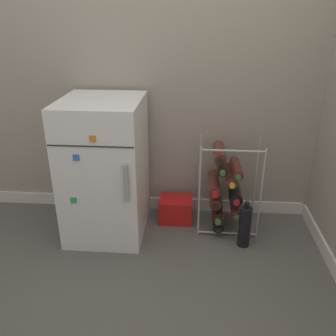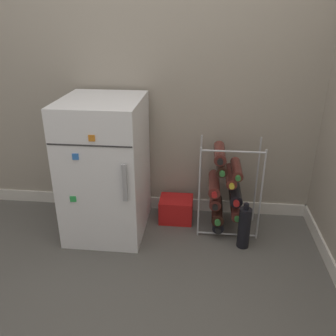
{
  "view_description": "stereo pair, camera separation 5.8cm",
  "coord_description": "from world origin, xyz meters",
  "views": [
    {
      "loc": [
        0.2,
        -1.74,
        1.39
      ],
      "look_at": [
        0.04,
        0.37,
        0.45
      ],
      "focal_mm": 38.0,
      "sensor_mm": 36.0,
      "label": 1
    },
    {
      "loc": [
        0.26,
        -1.73,
        1.39
      ],
      "look_at": [
        0.04,
        0.37,
        0.45
      ],
      "focal_mm": 38.0,
      "sensor_mm": 36.0,
      "label": 2
    }
  ],
  "objects": [
    {
      "name": "wall_back",
      "position": [
        0.0,
        0.66,
        1.24
      ],
      "size": [
        7.06,
        0.07,
        2.5
      ],
      "color": "#9E9384",
      "rests_on": "ground_plane"
    },
    {
      "name": "loose_bottle_floor",
      "position": [
        0.54,
        0.2,
        0.14
      ],
      "size": [
        0.08,
        0.08,
        0.31
      ],
      "color": "black",
      "rests_on": "ground_plane"
    },
    {
      "name": "wine_rack",
      "position": [
        0.41,
        0.41,
        0.3
      ],
      "size": [
        0.4,
        0.33,
        0.63
      ],
      "color": "#B2B2B7",
      "rests_on": "ground_plane"
    },
    {
      "name": "soda_box",
      "position": [
        0.08,
        0.47,
        0.09
      ],
      "size": [
        0.23,
        0.19,
        0.17
      ],
      "color": "red",
      "rests_on": "ground_plane"
    },
    {
      "name": "ground_plane",
      "position": [
        0.0,
        0.0,
        0.0
      ],
      "size": [
        14.0,
        14.0,
        0.0
      ],
      "primitive_type": "plane",
      "color": "#56544F"
    },
    {
      "name": "mini_fridge",
      "position": [
        -0.37,
        0.32,
        0.45
      ],
      "size": [
        0.5,
        0.57,
        0.91
      ],
      "color": "white",
      "rests_on": "ground_plane"
    }
  ]
}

